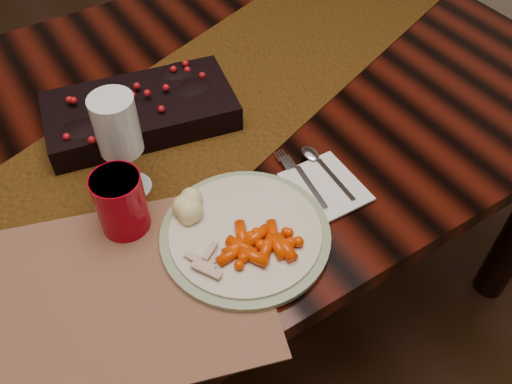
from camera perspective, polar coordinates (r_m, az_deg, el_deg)
floor at (r=1.69m, az=-6.58°, el=-12.37°), size 5.00×5.00×0.00m
dining_table at (r=1.38m, az=-7.92°, el=-4.75°), size 1.80×1.00×0.75m
table_runner at (r=1.10m, az=-7.22°, el=7.35°), size 1.85×0.95×0.00m
centerpiece at (r=1.09m, az=-12.12°, el=8.68°), size 0.39×0.26×0.07m
placemat_main at (r=0.86m, az=-14.57°, el=-10.27°), size 0.54×0.46×0.00m
dinner_plate at (r=0.89m, az=-1.13°, el=-4.45°), size 0.34×0.34×0.02m
baby_carrots at (r=0.85m, az=-0.43°, el=-5.57°), size 0.12×0.11×0.02m
mashed_potatoes at (r=0.90m, az=-6.67°, el=-0.90°), size 0.09×0.08×0.04m
turkey_shreds at (r=0.84m, az=-4.94°, el=-7.00°), size 0.09×0.08×0.02m
napkin at (r=0.97m, az=7.31°, el=0.54°), size 0.12×0.14×0.00m
fork at (r=0.97m, az=5.18°, el=1.22°), size 0.04×0.14×0.00m
spoon at (r=0.99m, az=7.51°, el=2.18°), size 0.04×0.14×0.00m
red_cup at (r=0.89m, az=-14.05°, el=-1.09°), size 0.09×0.09×0.11m
wine_glass at (r=0.92m, az=-13.92°, el=4.60°), size 0.09×0.09×0.20m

